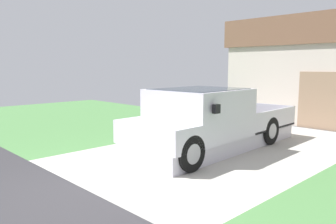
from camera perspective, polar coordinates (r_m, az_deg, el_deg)
pickup_truck at (r=8.99m, az=6.26°, el=-1.77°), size 2.34×5.65×1.67m
person_with_hat at (r=9.81m, az=0.24°, el=-0.18°), size 0.48×0.41×1.60m
handbag at (r=9.90m, az=-1.68°, el=-4.51°), size 0.32×0.20×0.44m
wheeled_trash_bin at (r=14.39m, az=7.00°, el=0.99°), size 0.60×0.72×1.04m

